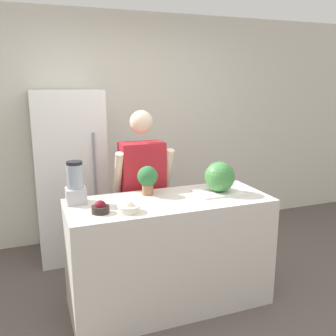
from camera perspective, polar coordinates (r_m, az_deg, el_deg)
name	(u,v)px	position (r m, az deg, el deg)	size (l,w,h in m)	color
ground_plane	(185,325)	(3.13, 2.53, -22.77)	(14.00, 14.00, 0.00)	#564C47
wall_back	(119,128)	(4.46, -7.46, 6.12)	(8.00, 0.06, 2.60)	silver
counter_island	(169,252)	(3.15, 0.22, -12.75)	(1.62, 0.65, 0.91)	beige
refrigerator	(70,175)	(4.05, -14.76, -1.02)	(0.69, 0.70, 1.75)	white
person	(143,195)	(3.46, -3.90, -4.11)	(0.53, 0.26, 1.58)	gray
cutting_board	(218,192)	(3.18, 7.56, -3.65)	(0.38, 0.28, 0.01)	white
watermelon	(220,177)	(3.14, 7.89, -1.33)	(0.25, 0.25, 0.25)	#3D7F3D
bowl_cherries	(100,208)	(2.72, -10.26, -6.02)	(0.13, 0.13, 0.09)	#2D231E
bowl_cream	(129,208)	(2.71, -5.98, -6.05)	(0.16, 0.16, 0.09)	beige
blender	(75,184)	(2.94, -13.94, -2.42)	(0.15, 0.15, 0.33)	#B7B7BC
potted_plant	(148,178)	(3.08, -3.13, -1.53)	(0.17, 0.17, 0.24)	#996647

